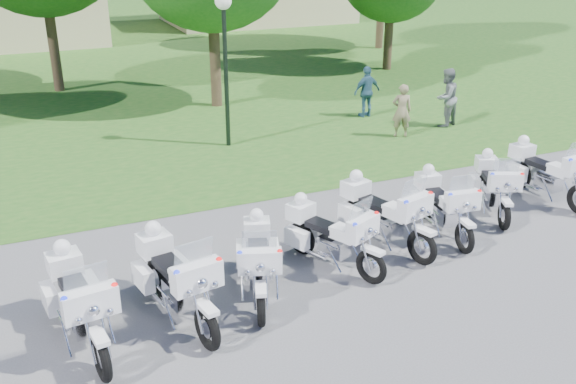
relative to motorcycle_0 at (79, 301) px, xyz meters
name	(u,v)px	position (x,y,z in m)	size (l,w,h in m)	color
ground	(270,272)	(3.30, 0.80, -0.69)	(100.00, 100.00, 0.00)	#57575C
grass_lawn	(85,40)	(3.30, 27.80, -0.68)	(100.00, 48.00, 0.01)	#22581B
motorcycle_0	(79,301)	(0.00, 0.00, 0.00)	(1.01, 2.44, 1.65)	black
motorcycle_1	(176,278)	(1.46, 0.10, 0.00)	(1.10, 2.44, 1.65)	black
motorcycle_2	(259,259)	(2.89, 0.24, -0.06)	(1.18, 2.16, 1.51)	black
motorcycle_3	(330,234)	(4.39, 0.63, -0.06)	(1.30, 2.09, 1.50)	black
motorcycle_4	(383,212)	(5.69, 0.97, -0.01)	(1.19, 2.34, 1.61)	black
motorcycle_5	(443,204)	(7.07, 0.97, -0.07)	(0.90, 2.20, 1.48)	black
motorcycle_6	(494,185)	(8.68, 1.39, -0.08)	(1.26, 2.03, 1.46)	black
motorcycle_7	(546,171)	(10.23, 1.50, -0.03)	(0.90, 2.34, 1.57)	black
lamp_post	(224,32)	(4.85, 7.86, 2.44)	(0.44, 0.44, 4.14)	black
bystander_a	(402,111)	(9.71, 6.65, 0.09)	(0.57, 0.37, 1.55)	#86785B
bystander_b	(446,98)	(11.52, 7.04, 0.20)	(0.86, 0.67, 1.77)	slate
bystander_c	(367,92)	(9.84, 8.90, 0.12)	(0.95, 0.40, 1.62)	#325F7A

